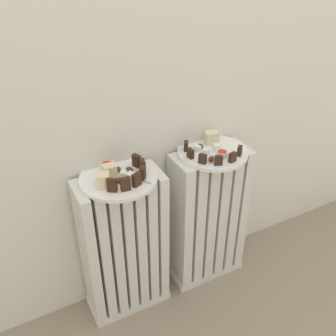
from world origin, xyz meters
name	(u,v)px	position (x,y,z in m)	size (l,w,h in m)	color
radiator_left	(124,247)	(-0.17, 0.28, 0.28)	(0.29, 0.14, 0.56)	silver
radiator_right	(208,218)	(0.17, 0.28, 0.28)	(0.29, 0.14, 0.56)	silver
plate_left	(118,178)	(-0.17, 0.28, 0.57)	(0.24, 0.24, 0.01)	white
plate_right	(212,152)	(0.17, 0.28, 0.57)	(0.24, 0.24, 0.01)	white
dark_cake_slice_left_0	(112,185)	(-0.21, 0.22, 0.59)	(0.03, 0.01, 0.04)	#382114
dark_cake_slice_left_1	(125,184)	(-0.18, 0.20, 0.59)	(0.03, 0.01, 0.04)	#382114
dark_cake_slice_left_2	(137,180)	(-0.14, 0.21, 0.59)	(0.03, 0.01, 0.04)	#382114
dark_cake_slice_left_3	(143,173)	(-0.11, 0.23, 0.59)	(0.03, 0.01, 0.04)	#382114
dark_cake_slice_left_4	(142,166)	(-0.09, 0.27, 0.59)	(0.03, 0.01, 0.04)	#382114
dark_cake_slice_left_5	(136,161)	(-0.10, 0.31, 0.59)	(0.03, 0.01, 0.04)	#382114
marble_cake_slice_left_0	(110,171)	(-0.19, 0.29, 0.59)	(0.04, 0.03, 0.04)	beige
marble_cake_slice_left_1	(103,181)	(-0.23, 0.25, 0.59)	(0.04, 0.03, 0.04)	beige
turkish_delight_left_0	(131,176)	(-0.14, 0.25, 0.58)	(0.02, 0.02, 0.02)	white
turkish_delight_left_1	(124,174)	(-0.16, 0.27, 0.58)	(0.02, 0.02, 0.02)	white
medjool_date_left_0	(118,169)	(-0.16, 0.31, 0.58)	(0.02, 0.02, 0.01)	#4C2814
medjool_date_left_1	(130,169)	(-0.13, 0.29, 0.58)	(0.03, 0.02, 0.01)	#4C2814
medjool_date_left_2	(119,180)	(-0.18, 0.25, 0.58)	(0.02, 0.02, 0.02)	#4C2814
medjool_date_left_3	(100,177)	(-0.23, 0.29, 0.58)	(0.03, 0.02, 0.02)	#4C2814
jam_bowl_left	(107,167)	(-0.19, 0.33, 0.58)	(0.04, 0.04, 0.02)	white
dark_cake_slice_right_0	(186,146)	(0.09, 0.32, 0.59)	(0.03, 0.01, 0.03)	#382114
dark_cake_slice_right_1	(190,153)	(0.08, 0.27, 0.59)	(0.03, 0.01, 0.03)	#382114
dark_cake_slice_right_2	(203,159)	(0.10, 0.23, 0.59)	(0.03, 0.01, 0.03)	#382114
dark_cake_slice_right_3	(219,160)	(0.14, 0.20, 0.59)	(0.03, 0.01, 0.03)	#382114
dark_cake_slice_right_4	(233,157)	(0.19, 0.19, 0.59)	(0.03, 0.01, 0.03)	#382114
dark_cake_slice_right_5	(240,151)	(0.23, 0.21, 0.59)	(0.03, 0.01, 0.03)	#382114
marble_cake_slice_right_0	(212,138)	(0.19, 0.32, 0.59)	(0.05, 0.03, 0.05)	beige
turkish_delight_right_0	(216,147)	(0.18, 0.28, 0.58)	(0.02, 0.02, 0.02)	white
turkish_delight_right_1	(206,152)	(0.14, 0.27, 0.58)	(0.02, 0.02, 0.02)	white
turkish_delight_right_2	(197,148)	(0.12, 0.30, 0.58)	(0.02, 0.02, 0.02)	white
medjool_date_right_0	(211,159)	(0.13, 0.23, 0.58)	(0.03, 0.02, 0.02)	#4C2814
medjool_date_right_1	(200,146)	(0.14, 0.32, 0.58)	(0.03, 0.02, 0.01)	#4C2814
jam_bowl_right	(222,154)	(0.17, 0.23, 0.58)	(0.04, 0.04, 0.02)	white
fork	(136,177)	(-0.13, 0.25, 0.57)	(0.06, 0.10, 0.00)	#B7B7BC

